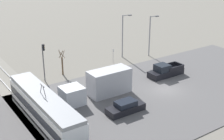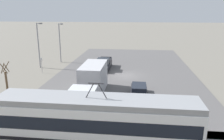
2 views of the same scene
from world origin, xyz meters
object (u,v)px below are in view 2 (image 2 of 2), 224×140
at_px(street_lamp_mid_block, 60,40).
at_px(light_rail_tram, 97,120).
at_px(street_lamp_near_crossing, 39,42).
at_px(street_tree, 6,80).
at_px(no_parking_sign, 42,64).
at_px(pickup_truck, 104,65).
at_px(sedan_car_0, 139,92).
at_px(box_truck, 91,83).

bearing_deg(street_lamp_mid_block, light_rail_tram, 114.56).
distance_m(light_rail_tram, street_lamp_near_crossing, 24.91).
bearing_deg(street_tree, no_parking_sign, -90.20).
height_order(street_lamp_mid_block, no_parking_sign, street_lamp_mid_block).
distance_m(pickup_truck, street_lamp_mid_block, 10.59).
xyz_separation_m(street_tree, street_lamp_mid_block, (-0.45, -17.17, 2.42)).
relative_size(street_tree, no_parking_sign, 1.62).
bearing_deg(no_parking_sign, light_rail_tram, 124.47).
distance_m(pickup_truck, sedan_car_0, 13.03).
distance_m(pickup_truck, street_tree, 15.71).
xyz_separation_m(pickup_truck, no_parking_sign, (9.34, 3.19, 0.67)).
bearing_deg(sedan_car_0, street_lamp_mid_block, 131.87).
bearing_deg(box_truck, sedan_car_0, -179.33).
xyz_separation_m(light_rail_tram, street_lamp_near_crossing, (13.61, -20.68, 2.68)).
bearing_deg(sedan_car_0, street_tree, -176.74).
height_order(pickup_truck, sedan_car_0, pickup_truck).
bearing_deg(sedan_car_0, street_lamp_near_crossing, 144.62).
bearing_deg(street_lamp_near_crossing, light_rail_tram, 123.35).
height_order(sedan_car_0, street_lamp_near_crossing, street_lamp_near_crossing).
bearing_deg(pickup_truck, no_parking_sign, 18.85).
height_order(pickup_truck, no_parking_sign, no_parking_sign).
height_order(box_truck, street_lamp_mid_block, street_lamp_mid_block).
bearing_deg(street_lamp_near_crossing, box_truck, 133.63).
height_order(street_tree, street_lamp_near_crossing, street_lamp_near_crossing).
relative_size(street_lamp_near_crossing, no_parking_sign, 3.08).
bearing_deg(no_parking_sign, sedan_car_0, 150.43).
relative_size(light_rail_tram, box_truck, 1.52).
bearing_deg(street_lamp_mid_block, street_lamp_near_crossing, 64.06).
height_order(pickup_truck, street_lamp_mid_block, street_lamp_mid_block).
relative_size(box_truck, street_lamp_mid_block, 1.34).
xyz_separation_m(box_truck, pickup_truck, (0.34, -11.78, -0.81)).
relative_size(sedan_car_0, street_tree, 1.19).
relative_size(box_truck, no_parking_sign, 3.96).
xyz_separation_m(box_truck, sedan_car_0, (-5.36, -0.06, -0.95)).
bearing_deg(pickup_truck, street_tree, 53.32).
relative_size(pickup_truck, street_lamp_near_crossing, 0.77).
bearing_deg(street_tree, street_lamp_mid_block, -91.51).
relative_size(sedan_car_0, street_lamp_mid_block, 0.66).
xyz_separation_m(light_rail_tram, street_lamp_mid_block, (11.47, -25.09, 2.51)).
height_order(box_truck, sedan_car_0, box_truck).
distance_m(street_lamp_mid_block, no_parking_sign, 8.26).
height_order(sedan_car_0, street_lamp_mid_block, street_lamp_mid_block).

